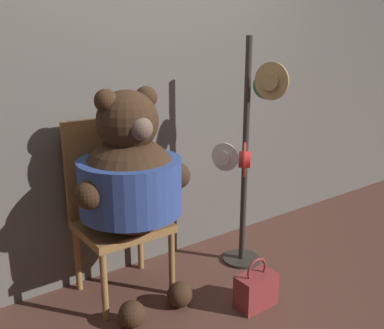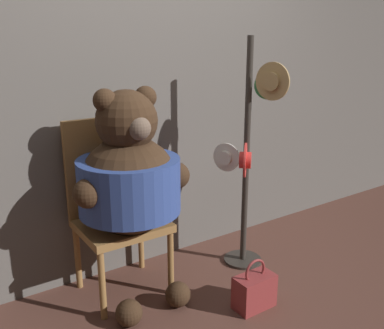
# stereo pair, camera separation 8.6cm
# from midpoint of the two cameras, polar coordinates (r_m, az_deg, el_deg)

# --- Properties ---
(ground_plane) EXTENTS (14.00, 14.00, 0.00)m
(ground_plane) POSITION_cam_midpoint_polar(r_m,az_deg,el_deg) (2.86, 1.49, -17.61)
(ground_plane) COLOR brown
(wall_back) EXTENTS (8.00, 0.10, 2.51)m
(wall_back) POSITION_cam_midpoint_polar(r_m,az_deg,el_deg) (3.02, -7.07, 9.63)
(wall_back) COLOR #66605B
(wall_back) RESTS_ON ground_plane
(chair) EXTENTS (0.53, 0.47, 1.13)m
(chair) POSITION_cam_midpoint_polar(r_m,az_deg,el_deg) (2.80, -11.16, -5.09)
(chair) COLOR #9E703D
(chair) RESTS_ON ground_plane
(teddy_bear) EXTENTS (0.75, 0.66, 1.34)m
(teddy_bear) POSITION_cam_midpoint_polar(r_m,az_deg,el_deg) (2.59, -9.13, -2.02)
(teddy_bear) COLOR #3D2819
(teddy_bear) RESTS_ON ground_plane
(hat_display_rack) EXTENTS (0.32, 0.53, 1.63)m
(hat_display_rack) POSITION_cam_midpoint_polar(r_m,az_deg,el_deg) (2.99, 6.55, 0.82)
(hat_display_rack) COLOR #332D28
(hat_display_rack) RESTS_ON ground_plane
(handbag_on_ground) EXTENTS (0.25, 0.14, 0.33)m
(handbag_on_ground) POSITION_cam_midpoint_polar(r_m,az_deg,el_deg) (2.77, 7.60, -16.20)
(handbag_on_ground) COLOR maroon
(handbag_on_ground) RESTS_ON ground_plane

